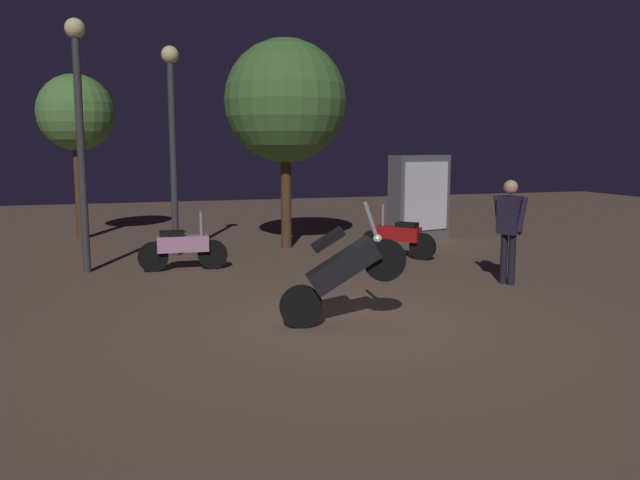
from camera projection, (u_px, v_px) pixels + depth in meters
ground_plane at (349, 323)px, 8.75m from camera, size 40.00×40.00×0.00m
motorcycle_black_foreground at (343, 270)px, 8.49m from camera, size 1.66×0.44×1.63m
motorcycle_red_parked_left at (398, 237)px, 13.74m from camera, size 1.20×1.29×1.11m
motorcycle_pink_parked_right at (183, 247)px, 12.35m from camera, size 1.66×0.34×1.11m
person_rider_beside at (509, 222)px, 11.03m from camera, size 0.35×0.66×1.77m
streetlamp_near at (79, 112)px, 11.81m from camera, size 0.36×0.36×4.57m
streetlamp_far at (172, 122)px, 13.67m from camera, size 0.36×0.36×4.37m
tree_left_bg at (76, 114)px, 16.15m from camera, size 1.87×1.87×4.08m
tree_center_bg at (285, 102)px, 14.67m from camera, size 2.75×2.75×4.70m
kiosk_billboard at (419, 197)px, 16.36m from camera, size 1.67×0.90×2.10m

